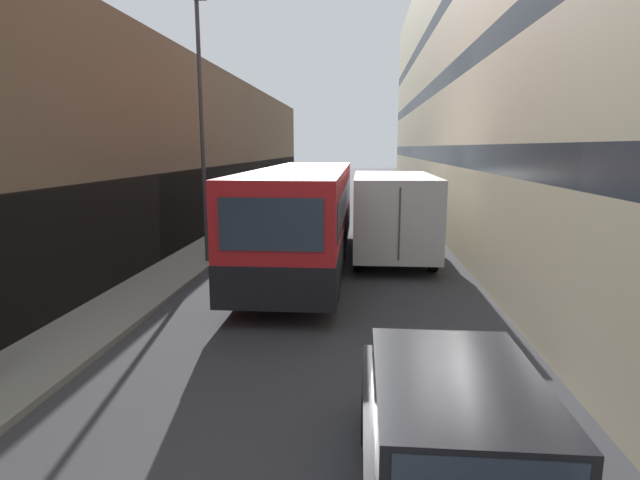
% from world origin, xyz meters
% --- Properties ---
extents(ground_plane, '(150.00, 150.00, 0.00)m').
position_xyz_m(ground_plane, '(0.00, 15.00, 0.00)').
color(ground_plane, '#38383D').
extents(sidewalk_left, '(1.68, 60.00, 0.13)m').
position_xyz_m(sidewalk_left, '(-4.36, 15.00, 0.06)').
color(sidewalk_left, gray).
rests_on(sidewalk_left, ground_plane).
extents(building_left_shopfront, '(2.40, 60.00, 6.98)m').
position_xyz_m(building_left_shopfront, '(-6.30, 15.00, 3.17)').
color(building_left_shopfront, brown).
rests_on(building_left_shopfront, ground_plane).
extents(building_right_apartment, '(2.40, 60.00, 13.20)m').
position_xyz_m(building_right_apartment, '(5.27, 15.00, 6.57)').
color(building_right_apartment, beige).
rests_on(building_right_apartment, ground_plane).
extents(car_hatchback, '(1.77, 4.31, 1.48)m').
position_xyz_m(car_hatchback, '(1.88, 3.66, 0.75)').
color(car_hatchback, black).
rests_on(car_hatchback, ground_plane).
extents(bus, '(2.49, 11.32, 2.97)m').
position_xyz_m(bus, '(-0.73, 14.14, 1.58)').
color(bus, red).
rests_on(bus, ground_plane).
extents(box_truck, '(2.46, 7.48, 2.72)m').
position_xyz_m(box_truck, '(1.99, 16.14, 1.50)').
color(box_truck, silver).
rests_on(box_truck, ground_plane).
extents(panel_van, '(1.92, 4.68, 2.02)m').
position_xyz_m(panel_van, '(-1.99, 26.03, 1.12)').
color(panel_van, navy).
rests_on(panel_van, ground_plane).
extents(street_lamp, '(0.36, 0.80, 7.88)m').
position_xyz_m(street_lamp, '(-3.76, 14.05, 5.47)').
color(street_lamp, '#38383D').
rests_on(street_lamp, sidewalk_left).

